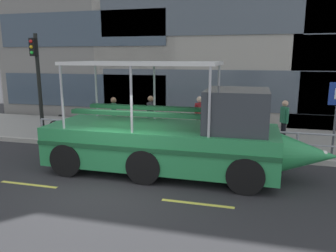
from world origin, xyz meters
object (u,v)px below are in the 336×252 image
Objects in this scene: pedestrian_near_bow at (284,118)px; pedestrian_mid_right at (151,113)px; duck_tour_boat at (177,138)px; pedestrian_near_stern at (114,114)px; traffic_light_pole at (38,75)px; leaned_bicycle at (67,129)px; pedestrian_mid_left at (199,114)px.

pedestrian_mid_right reaches higher than pedestrian_near_bow.
duck_tour_boat is 4.47m from pedestrian_near_stern.
traffic_light_pole is 2.45× the size of leaned_bicycle.
pedestrian_near_stern is at bearing -173.50° from pedestrian_near_bow.
leaned_bicycle is (1.22, -0.03, -2.21)m from traffic_light_pole.
leaned_bicycle is 0.98× the size of pedestrian_mid_right.
duck_tour_boat reaches higher than pedestrian_near_bow.
traffic_light_pole is at bearing -173.13° from pedestrian_near_stern.
pedestrian_near_stern is (-3.38, 2.92, 0.11)m from duck_tour_boat.
leaned_bicycle is 0.98× the size of pedestrian_mid_left.
traffic_light_pole is 4.99m from pedestrian_mid_right.
pedestrian_near_stern is at bearing -167.87° from pedestrian_mid_left.
pedestrian_near_bow is at bearing 47.69° from duck_tour_boat.
duck_tour_boat is 3.67m from pedestrian_mid_left.
pedestrian_mid_right is (-2.00, -0.27, -0.00)m from pedestrian_mid_left.
pedestrian_mid_left is 1.00× the size of pedestrian_mid_right.
pedestrian_mid_right is 1.03× the size of pedestrian_near_stern.
pedestrian_mid_left is at bearing 88.88° from duck_tour_boat.
traffic_light_pole reaches higher than pedestrian_near_stern.
pedestrian_mid_left is at bearing 12.00° from leaned_bicycle.
pedestrian_near_bow is 6.78m from pedestrian_near_stern.
pedestrian_near_stern is at bearing 139.10° from duck_tour_boat.
pedestrian_mid_right is at bearing 10.40° from traffic_light_pole.
pedestrian_mid_left is 2.02m from pedestrian_mid_right.
traffic_light_pole is 3.60m from pedestrian_near_stern.
pedestrian_mid_left is (6.67, 1.13, -1.52)m from traffic_light_pole.
pedestrian_near_bow is 5.30m from pedestrian_mid_right.
pedestrian_mid_left is 1.03× the size of pedestrian_near_stern.
pedestrian_near_stern is at bearing 11.79° from leaned_bicycle.
duck_tour_boat reaches higher than pedestrian_mid_right.
pedestrian_mid_right is (-1.93, 3.39, 0.14)m from duck_tour_boat.
pedestrian_mid_right is (-5.29, -0.30, 0.03)m from pedestrian_near_bow.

